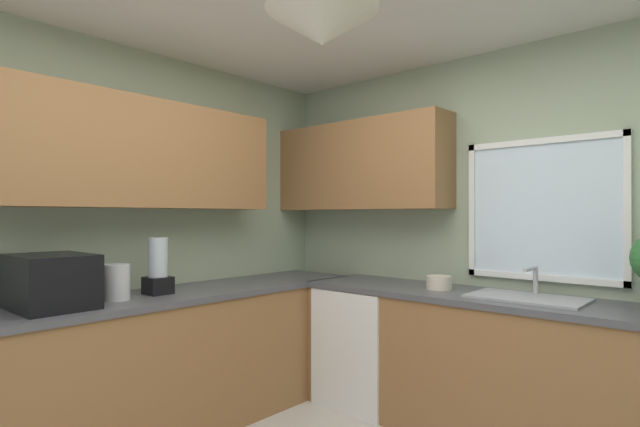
{
  "coord_description": "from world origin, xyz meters",
  "views": [
    {
      "loc": [
        1.22,
        -1.38,
        1.4
      ],
      "look_at": [
        -0.54,
        0.59,
        1.41
      ],
      "focal_mm": 27.2,
      "sensor_mm": 36.0,
      "label": 1
    }
  ],
  "objects_px": {
    "microwave": "(51,281)",
    "kettle": "(117,282)",
    "sink_assembly": "(527,297)",
    "blender_appliance": "(158,269)",
    "bowl": "(439,283)",
    "dishwasher": "(367,345)"
  },
  "relations": [
    {
      "from": "microwave",
      "to": "bowl",
      "type": "bearing_deg",
      "value": 58.33
    },
    {
      "from": "bowl",
      "to": "sink_assembly",
      "type": "bearing_deg",
      "value": 0.6
    },
    {
      "from": "microwave",
      "to": "blender_appliance",
      "type": "relative_size",
      "value": 1.33
    },
    {
      "from": "microwave",
      "to": "kettle",
      "type": "xyz_separation_m",
      "value": [
        0.02,
        0.35,
        -0.04
      ]
    },
    {
      "from": "microwave",
      "to": "sink_assembly",
      "type": "bearing_deg",
      "value": 47.96
    },
    {
      "from": "microwave",
      "to": "blender_appliance",
      "type": "height_order",
      "value": "blender_appliance"
    },
    {
      "from": "kettle",
      "to": "sink_assembly",
      "type": "bearing_deg",
      "value": 42.74
    },
    {
      "from": "dishwasher",
      "to": "sink_assembly",
      "type": "relative_size",
      "value": 1.32
    },
    {
      "from": "kettle",
      "to": "blender_appliance",
      "type": "height_order",
      "value": "blender_appliance"
    },
    {
      "from": "microwave",
      "to": "kettle",
      "type": "distance_m",
      "value": 0.36
    },
    {
      "from": "kettle",
      "to": "bowl",
      "type": "distance_m",
      "value": 2.05
    },
    {
      "from": "dishwasher",
      "to": "kettle",
      "type": "bearing_deg",
      "value": -111.54
    },
    {
      "from": "microwave",
      "to": "dishwasher",
      "type": "bearing_deg",
      "value": 71.52
    },
    {
      "from": "microwave",
      "to": "bowl",
      "type": "xyz_separation_m",
      "value": [
        1.24,
        2.01,
        -0.1
      ]
    },
    {
      "from": "kettle",
      "to": "dishwasher",
      "type": "bearing_deg",
      "value": 68.46
    },
    {
      "from": "dishwasher",
      "to": "bowl",
      "type": "distance_m",
      "value": 0.78
    },
    {
      "from": "microwave",
      "to": "kettle",
      "type": "bearing_deg",
      "value": 86.77
    },
    {
      "from": "sink_assembly",
      "to": "blender_appliance",
      "type": "relative_size",
      "value": 1.81
    },
    {
      "from": "sink_assembly",
      "to": "blender_appliance",
      "type": "distance_m",
      "value": 2.28
    },
    {
      "from": "microwave",
      "to": "sink_assembly",
      "type": "height_order",
      "value": "microwave"
    },
    {
      "from": "kettle",
      "to": "blender_appliance",
      "type": "relative_size",
      "value": 0.59
    },
    {
      "from": "kettle",
      "to": "bowl",
      "type": "relative_size",
      "value": 1.25
    }
  ]
}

